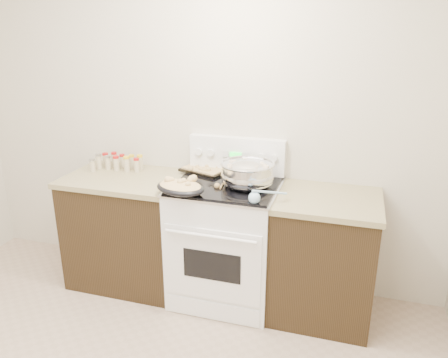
% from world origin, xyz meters
% --- Properties ---
extents(room_shell, '(4.10, 3.60, 2.75)m').
position_xyz_m(room_shell, '(0.00, 0.00, 1.70)').
color(room_shell, beige).
rests_on(room_shell, ground).
extents(counter_left, '(0.93, 0.67, 0.92)m').
position_xyz_m(counter_left, '(-0.48, 1.43, 0.46)').
color(counter_left, black).
rests_on(counter_left, ground).
extents(counter_right, '(0.73, 0.67, 0.92)m').
position_xyz_m(counter_right, '(1.08, 1.43, 0.46)').
color(counter_right, black).
rests_on(counter_right, ground).
extents(kitchen_range, '(0.78, 0.73, 1.22)m').
position_xyz_m(kitchen_range, '(0.35, 1.42, 0.49)').
color(kitchen_range, white).
rests_on(kitchen_range, ground).
extents(mixing_bowl, '(0.42, 0.42, 0.23)m').
position_xyz_m(mixing_bowl, '(0.51, 1.43, 1.03)').
color(mixing_bowl, silver).
rests_on(mixing_bowl, kitchen_range).
extents(roasting_pan, '(0.42, 0.34, 0.12)m').
position_xyz_m(roasting_pan, '(0.10, 1.15, 0.99)').
color(roasting_pan, black).
rests_on(roasting_pan, kitchen_range).
extents(baking_sheet, '(0.42, 0.35, 0.06)m').
position_xyz_m(baking_sheet, '(0.11, 1.66, 0.96)').
color(baking_sheet, black).
rests_on(baking_sheet, kitchen_range).
extents(wooden_spoon, '(0.06, 0.28, 0.04)m').
position_xyz_m(wooden_spoon, '(0.32, 1.38, 0.95)').
color(wooden_spoon, '#A17F49').
rests_on(wooden_spoon, kitchen_range).
extents(blue_ladle, '(0.23, 0.19, 0.10)m').
position_xyz_m(blue_ladle, '(0.64, 1.15, 0.98)').
color(blue_ladle, '#93BCDC').
rests_on(blue_ladle, kitchen_range).
extents(spice_jars, '(0.39, 0.22, 0.13)m').
position_xyz_m(spice_jars, '(-0.63, 1.57, 0.98)').
color(spice_jars, '#BFB28C').
rests_on(spice_jars, counter_left).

